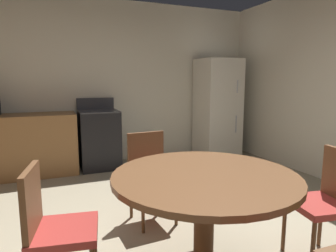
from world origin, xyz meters
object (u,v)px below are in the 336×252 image
object	(u,v)px
oven_range	(99,139)
chair_north	(150,171)
chair_east	(328,198)
refrigerator	(217,108)
dining_table	(204,195)
chair_west	(53,225)

from	to	relation	value
oven_range	chair_north	size ratio (longest dim) A/B	1.26
chair_east	refrigerator	bearing A→B (deg)	-96.43
chair_east	chair_north	bearing A→B (deg)	-38.22
oven_range	dining_table	world-z (taller)	oven_range
refrigerator	chair_east	size ratio (longest dim) A/B	2.02
dining_table	refrigerator	bearing A→B (deg)	57.31
oven_range	dining_table	xyz separation A→B (m)	(0.25, -2.97, 0.14)
oven_range	chair_east	distance (m)	3.37
dining_table	chair_north	xyz separation A→B (m)	(-0.06, 0.98, -0.11)
dining_table	chair_east	bearing A→B (deg)	-9.84
oven_range	chair_east	world-z (taller)	oven_range
oven_range	refrigerator	distance (m)	2.17
dining_table	chair_west	bearing A→B (deg)	170.47
refrigerator	dining_table	distance (m)	3.47
chair_north	chair_west	xyz separation A→B (m)	(-0.91, -0.82, 0.00)
chair_north	chair_east	bearing A→B (deg)	38.22
chair_west	chair_north	bearing A→B (deg)	51.62
refrigerator	dining_table	world-z (taller)	refrigerator
refrigerator	chair_west	bearing A→B (deg)	-135.93
refrigerator	chair_north	distance (m)	2.76
dining_table	chair_north	world-z (taller)	chair_north
oven_range	chair_east	bearing A→B (deg)	-68.66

